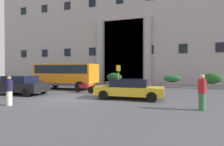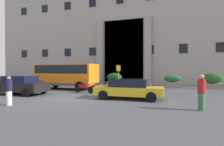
{
  "view_description": "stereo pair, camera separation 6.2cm",
  "coord_description": "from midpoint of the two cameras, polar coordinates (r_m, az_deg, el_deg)",
  "views": [
    {
      "loc": [
        6.39,
        -10.78,
        1.92
      ],
      "look_at": [
        1.08,
        6.11,
        1.66
      ],
      "focal_mm": 29.14,
      "sensor_mm": 36.0,
      "label": 1
    },
    {
      "loc": [
        6.45,
        -10.76,
        1.92
      ],
      "look_at": [
        1.08,
        6.11,
        1.66
      ],
      "focal_mm": 29.14,
      "sensor_mm": 36.0,
      "label": 2
    }
  ],
  "objects": [
    {
      "name": "ground_plane",
      "position": [
        12.69,
        -13.31,
        -8.16
      ],
      "size": [
        80.0,
        64.0,
        0.12
      ],
      "primitive_type": "cube",
      "color": "#47474D"
    },
    {
      "name": "office_building_facade",
      "position": [
        30.19,
        4.67,
        17.19
      ],
      "size": [
        40.09,
        9.78,
        20.85
      ],
      "color": "#A09893",
      "rests_on": "ground_plane"
    },
    {
      "name": "orange_minibus",
      "position": [
        19.11,
        -14.17,
        -0.33
      ],
      "size": [
        6.22,
        2.8,
        2.54
      ],
      "rotation": [
        0.0,
        0.0,
        -0.01
      ],
      "color": "orange",
      "rests_on": "ground_plane"
    },
    {
      "name": "bus_stop_sign",
      "position": [
        18.96,
        1.93,
        -0.35
      ],
      "size": [
        0.44,
        0.08,
        2.45
      ],
      "color": "#959C16",
      "rests_on": "ground_plane"
    },
    {
      "name": "hedge_planter_entrance_left",
      "position": [
        21.47,
        28.91,
        -2.27
      ],
      "size": [
        1.95,
        0.8,
        1.64
      ],
      "color": "slate",
      "rests_on": "ground_plane"
    },
    {
      "name": "hedge_planter_west",
      "position": [
        26.6,
        -18.32,
        -1.93
      ],
      "size": [
        2.17,
        0.98,
        1.35
      ],
      "color": "#6B6157",
      "rests_on": "ground_plane"
    },
    {
      "name": "hedge_planter_far_east",
      "position": [
        22.28,
        0.59,
        -2.1
      ],
      "size": [
        1.97,
        0.9,
        1.6
      ],
      "color": "slate",
      "rests_on": "ground_plane"
    },
    {
      "name": "hedge_planter_entrance_right",
      "position": [
        21.02,
        18.3,
        -2.6
      ],
      "size": [
        1.89,
        0.78,
        1.4
      ],
      "color": "gray",
      "rests_on": "ground_plane"
    },
    {
      "name": "hedge_planter_far_west",
      "position": [
        23.73,
        -9.86,
        -2.24
      ],
      "size": [
        1.68,
        0.74,
        1.34
      ],
      "color": "#655F60",
      "rests_on": "ground_plane"
    },
    {
      "name": "white_taxi_kerbside",
      "position": [
        16.16,
        -26.92,
        -3.37
      ],
      "size": [
        4.3,
        2.09,
        1.48
      ],
      "rotation": [
        0.0,
        0.0,
        -0.02
      ],
      "color": "black",
      "rests_on": "ground_plane"
    },
    {
      "name": "parked_coupe_end",
      "position": [
        12.32,
        5.38,
        -4.88
      ],
      "size": [
        4.5,
        2.13,
        1.34
      ],
      "rotation": [
        0.0,
        0.0,
        0.01
      ],
      "color": "gold",
      "rests_on": "ground_plane"
    },
    {
      "name": "motorcycle_near_kerb",
      "position": [
        15.74,
        -8.97,
        -4.49
      ],
      "size": [
        2.05,
        0.79,
        0.89
      ],
      "rotation": [
        0.0,
        0.0,
        -0.28
      ],
      "color": "black",
      "rests_on": "ground_plane"
    },
    {
      "name": "motorcycle_far_end",
      "position": [
        13.95,
        9.31,
        -5.18
      ],
      "size": [
        2.07,
        0.55,
        0.89
      ],
      "rotation": [
        0.0,
        0.0,
        -0.1
      ],
      "color": "black",
      "rests_on": "ground_plane"
    },
    {
      "name": "scooter_by_planter",
      "position": [
        18.52,
        -23.13,
        -3.76
      ],
      "size": [
        1.92,
        0.67,
        0.89
      ],
      "rotation": [
        0.0,
        0.0,
        -0.22
      ],
      "color": "black",
      "rests_on": "ground_plane"
    },
    {
      "name": "pedestrian_child_trailing",
      "position": [
        9.7,
        26.24,
        -5.46
      ],
      "size": [
        0.36,
        0.36,
        1.73
      ],
      "rotation": [
        0.0,
        0.0,
        5.58
      ],
      "color": "#356A37",
      "rests_on": "ground_plane"
    },
    {
      "name": "pedestrian_woman_with_bag",
      "position": [
        11.47,
        -29.69,
        -4.86
      ],
      "size": [
        0.36,
        0.36,
        1.61
      ],
      "rotation": [
        0.0,
        0.0,
        3.52
      ],
      "color": "beige",
      "rests_on": "ground_plane"
    }
  ]
}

